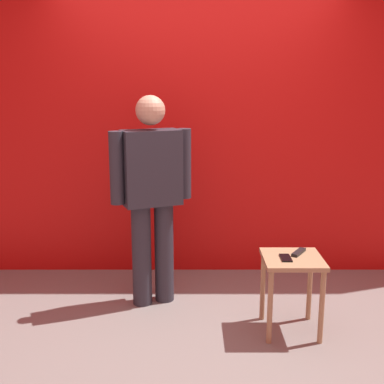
{
  "coord_description": "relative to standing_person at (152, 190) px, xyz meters",
  "views": [
    {
      "loc": [
        -0.05,
        -3.01,
        1.73
      ],
      "look_at": [
        -0.05,
        0.55,
        0.92
      ],
      "focal_mm": 45.9,
      "sensor_mm": 36.0,
      "label": 1
    }
  ],
  "objects": [
    {
      "name": "ground_plane",
      "position": [
        0.35,
        -0.64,
        -0.91
      ],
      "size": [
        12.0,
        12.0,
        0.0
      ],
      "primitive_type": "plane",
      "color": "gray"
    },
    {
      "name": "back_wall_red",
      "position": [
        0.35,
        0.73,
        0.7
      ],
      "size": [
        5.61,
        0.12,
        3.24
      ],
      "primitive_type": "cube",
      "color": "red",
      "rests_on": "ground_plane"
    },
    {
      "name": "standing_person",
      "position": [
        0.0,
        0.0,
        0.0
      ],
      "size": [
        0.63,
        0.36,
        1.63
      ],
      "color": "#2D2D38",
      "rests_on": "ground_plane"
    },
    {
      "name": "side_table",
      "position": [
        1.0,
        -0.47,
        -0.48
      ],
      "size": [
        0.4,
        0.4,
        0.55
      ],
      "color": "tan",
      "rests_on": "ground_plane"
    },
    {
      "name": "cell_phone",
      "position": [
        0.95,
        -0.5,
        -0.36
      ],
      "size": [
        0.07,
        0.14,
        0.01
      ],
      "primitive_type": "cube",
      "rotation": [
        0.0,
        0.0,
        -0.01
      ],
      "color": "black",
      "rests_on": "side_table"
    },
    {
      "name": "tv_remote",
      "position": [
        1.06,
        -0.4,
        -0.35
      ],
      "size": [
        0.13,
        0.17,
        0.02
      ],
      "primitive_type": "cube",
      "rotation": [
        0.0,
        0.0,
        -0.58
      ],
      "color": "black",
      "rests_on": "side_table"
    }
  ]
}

